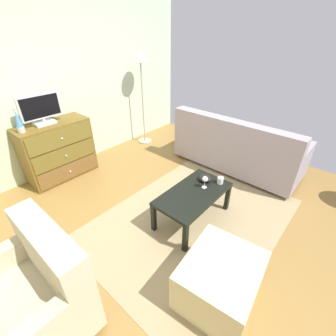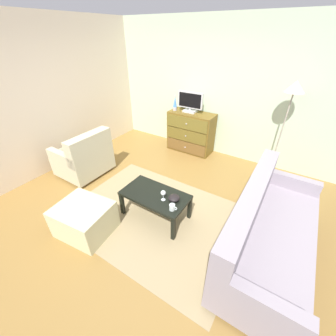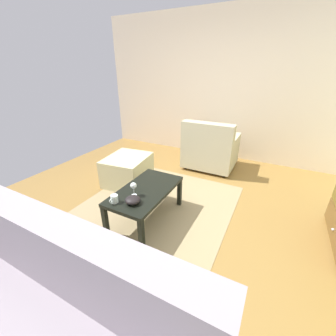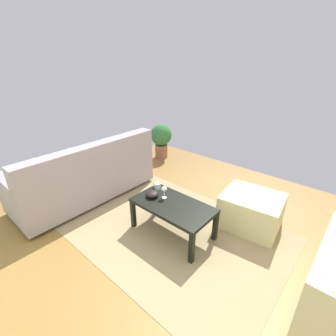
{
  "view_description": "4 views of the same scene",
  "coord_description": "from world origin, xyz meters",
  "px_view_note": "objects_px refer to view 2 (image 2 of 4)",
  "views": [
    {
      "loc": [
        -1.66,
        -1.4,
        2.11
      ],
      "look_at": [
        -0.06,
        -0.01,
        0.81
      ],
      "focal_mm": 24.88,
      "sensor_mm": 36.0,
      "label": 1
    },
    {
      "loc": [
        1.62,
        -2.06,
        2.38
      ],
      "look_at": [
        0.35,
        -0.06,
        0.85
      ],
      "focal_mm": 22.61,
      "sensor_mm": 36.0,
      "label": 2
    },
    {
      "loc": [
        1.98,
        1.04,
        1.7
      ],
      "look_at": [
        0.25,
        0.14,
        0.78
      ],
      "focal_mm": 22.92,
      "sensor_mm": 36.0,
      "label": 3
    },
    {
      "loc": [
        -1.31,
        1.63,
        1.99
      ],
      "look_at": [
        0.31,
        -0.22,
        0.84
      ],
      "focal_mm": 25.62,
      "sensor_mm": 36.0,
      "label": 4
    }
  ],
  "objects_px": {
    "coffee_table": "(155,197)",
    "tv": "(190,102)",
    "wine_glass": "(163,193)",
    "mug": "(172,207)",
    "lava_lamp": "(175,104)",
    "bowl_decorative": "(174,198)",
    "armchair": "(84,158)",
    "standing_lamp": "(292,97)",
    "ottoman": "(85,219)",
    "couch_large": "(266,232)",
    "dresser": "(191,132)"
  },
  "relations": [
    {
      "from": "wine_glass",
      "to": "armchair",
      "type": "height_order",
      "value": "armchair"
    },
    {
      "from": "tv",
      "to": "standing_lamp",
      "type": "height_order",
      "value": "standing_lamp"
    },
    {
      "from": "dresser",
      "to": "bowl_decorative",
      "type": "distance_m",
      "value": 2.31
    },
    {
      "from": "dresser",
      "to": "standing_lamp",
      "type": "distance_m",
      "value": 2.08
    },
    {
      "from": "wine_glass",
      "to": "mug",
      "type": "height_order",
      "value": "wine_glass"
    },
    {
      "from": "bowl_decorative",
      "to": "couch_large",
      "type": "xyz_separation_m",
      "value": [
        1.2,
        0.17,
        -0.1
      ]
    },
    {
      "from": "ottoman",
      "to": "standing_lamp",
      "type": "distance_m",
      "value": 3.69
    },
    {
      "from": "dresser",
      "to": "ottoman",
      "type": "height_order",
      "value": "dresser"
    },
    {
      "from": "wine_glass",
      "to": "couch_large",
      "type": "relative_size",
      "value": 0.08
    },
    {
      "from": "armchair",
      "to": "standing_lamp",
      "type": "relative_size",
      "value": 0.51
    },
    {
      "from": "mug",
      "to": "ottoman",
      "type": "xyz_separation_m",
      "value": [
        -1.03,
        -0.63,
        -0.24
      ]
    },
    {
      "from": "tv",
      "to": "couch_large",
      "type": "xyz_separation_m",
      "value": [
        2.12,
        -2.0,
        -0.77
      ]
    },
    {
      "from": "lava_lamp",
      "to": "tv",
      "type": "bearing_deg",
      "value": 11.32
    },
    {
      "from": "mug",
      "to": "armchair",
      "type": "relative_size",
      "value": 0.13
    },
    {
      "from": "couch_large",
      "to": "standing_lamp",
      "type": "bearing_deg",
      "value": 97.68
    },
    {
      "from": "lava_lamp",
      "to": "bowl_decorative",
      "type": "height_order",
      "value": "lava_lamp"
    },
    {
      "from": "bowl_decorative",
      "to": "wine_glass",
      "type": "bearing_deg",
      "value": -149.07
    },
    {
      "from": "bowl_decorative",
      "to": "standing_lamp",
      "type": "distance_m",
      "value": 2.52
    },
    {
      "from": "wine_glass",
      "to": "armchair",
      "type": "distance_m",
      "value": 2.0
    },
    {
      "from": "armchair",
      "to": "ottoman",
      "type": "bearing_deg",
      "value": -40.06
    },
    {
      "from": "lava_lamp",
      "to": "mug",
      "type": "bearing_deg",
      "value": -59.54
    },
    {
      "from": "armchair",
      "to": "standing_lamp",
      "type": "height_order",
      "value": "standing_lamp"
    },
    {
      "from": "tv",
      "to": "bowl_decorative",
      "type": "distance_m",
      "value": 2.45
    },
    {
      "from": "tv",
      "to": "mug",
      "type": "bearing_deg",
      "value": -66.87
    },
    {
      "from": "coffee_table",
      "to": "standing_lamp",
      "type": "bearing_deg",
      "value": 59.97
    },
    {
      "from": "coffee_table",
      "to": "standing_lamp",
      "type": "xyz_separation_m",
      "value": [
        1.23,
        2.14,
        1.13
      ]
    },
    {
      "from": "armchair",
      "to": "coffee_table",
      "type": "bearing_deg",
      "value": -6.7
    },
    {
      "from": "bowl_decorative",
      "to": "couch_large",
      "type": "height_order",
      "value": "couch_large"
    },
    {
      "from": "coffee_table",
      "to": "armchair",
      "type": "bearing_deg",
      "value": 173.3
    },
    {
      "from": "coffee_table",
      "to": "mug",
      "type": "relative_size",
      "value": 8.45
    },
    {
      "from": "coffee_table",
      "to": "mug",
      "type": "height_order",
      "value": "mug"
    },
    {
      "from": "bowl_decorative",
      "to": "ottoman",
      "type": "distance_m",
      "value": 1.26
    },
    {
      "from": "couch_large",
      "to": "mug",
      "type": "bearing_deg",
      "value": -162.72
    },
    {
      "from": "couch_large",
      "to": "wine_glass",
      "type": "bearing_deg",
      "value": -169.39
    },
    {
      "from": "couch_large",
      "to": "standing_lamp",
      "type": "distance_m",
      "value": 2.26
    },
    {
      "from": "armchair",
      "to": "wine_glass",
      "type": "bearing_deg",
      "value": -7.22
    },
    {
      "from": "mug",
      "to": "standing_lamp",
      "type": "height_order",
      "value": "standing_lamp"
    },
    {
      "from": "wine_glass",
      "to": "bowl_decorative",
      "type": "distance_m",
      "value": 0.17
    },
    {
      "from": "coffee_table",
      "to": "tv",
      "type": "bearing_deg",
      "value": 105.82
    },
    {
      "from": "tv",
      "to": "armchair",
      "type": "distance_m",
      "value": 2.44
    },
    {
      "from": "wine_glass",
      "to": "standing_lamp",
      "type": "height_order",
      "value": "standing_lamp"
    },
    {
      "from": "coffee_table",
      "to": "lava_lamp",
      "type": "bearing_deg",
      "value": 114.23
    },
    {
      "from": "dresser",
      "to": "mug",
      "type": "relative_size",
      "value": 8.89
    },
    {
      "from": "mug",
      "to": "lava_lamp",
      "type": "bearing_deg",
      "value": 120.46
    },
    {
      "from": "tv",
      "to": "bowl_decorative",
      "type": "bearing_deg",
      "value": -66.97
    },
    {
      "from": "coffee_table",
      "to": "ottoman",
      "type": "bearing_deg",
      "value": -130.38
    },
    {
      "from": "coffee_table",
      "to": "armchair",
      "type": "distance_m",
      "value": 1.82
    },
    {
      "from": "bowl_decorative",
      "to": "armchair",
      "type": "distance_m",
      "value": 2.12
    },
    {
      "from": "lava_lamp",
      "to": "bowl_decorative",
      "type": "distance_m",
      "value": 2.52
    },
    {
      "from": "wine_glass",
      "to": "armchair",
      "type": "xyz_separation_m",
      "value": [
        -1.98,
        0.25,
        -0.18
      ]
    }
  ]
}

